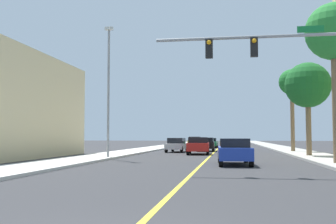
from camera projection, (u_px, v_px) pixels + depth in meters
The scene contains 15 objects.
ground at pixel (217, 150), 46.55m from camera, with size 192.00×192.00×0.00m, color #2D2D30.
sidewalk_left at pixel (150, 149), 47.78m from camera, with size 3.34×168.00×0.15m, color beige.
sidewalk_right at pixel (287, 149), 45.32m from camera, with size 3.34×168.00×0.15m, color #9E9B93.
lane_marking_center at pixel (217, 150), 46.55m from camera, with size 0.16×144.00×0.01m, color yellow.
traffic_signal_mast at pixel (290, 65), 16.94m from camera, with size 8.44×0.36×6.12m.
street_lamp at pixel (108, 85), 27.74m from camera, with size 0.56×0.28×9.11m.
palm_near at pixel (335, 34), 21.62m from camera, with size 3.14×3.14×8.70m.
palm_mid at pixel (308, 86), 30.07m from camera, with size 3.43×3.43×7.01m.
palm_far at pixel (292, 84), 38.70m from camera, with size 2.50×2.50×7.97m.
car_silver at pixel (177, 145), 39.53m from camera, with size 1.88×4.55×1.41m.
car_red at pixel (198, 145), 34.67m from camera, with size 2.06×4.55×1.49m.
car_blue at pixel (234, 151), 21.94m from camera, with size 1.93×4.60×1.45m.
car_green at pixel (210, 143), 54.17m from camera, with size 1.97×4.49×1.34m.
car_yellow at pixel (195, 142), 58.58m from camera, with size 1.82×4.33×1.52m.
car_black at pixel (206, 144), 41.90m from camera, with size 1.87×4.58×1.44m.
Camera 1 is at (1.60, -5.05, 1.57)m, focal length 42.50 mm.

